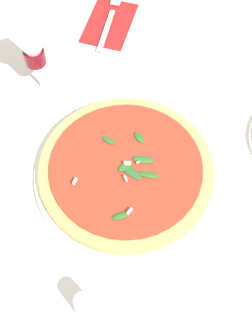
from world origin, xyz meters
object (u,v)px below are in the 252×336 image
object	(u,v)px
pizza_arugula_main	(126,171)
fork	(110,19)
wine_glass	(33,50)
shaker_pepper	(84,306)

from	to	relation	value
pizza_arugula_main	fork	xyz separation A→B (m)	(0.37, 0.20, -0.01)
pizza_arugula_main	wine_glass	bearing A→B (deg)	63.13
pizza_arugula_main	shaker_pepper	xyz separation A→B (m)	(-0.26, -0.04, 0.02)
pizza_arugula_main	wine_glass	distance (m)	0.30
pizza_arugula_main	fork	size ratio (longest dim) A/B	1.66
pizza_arugula_main	shaker_pepper	size ratio (longest dim) A/B	5.28
wine_glass	pizza_arugula_main	bearing A→B (deg)	-116.87
wine_glass	fork	xyz separation A→B (m)	(0.24, -0.05, -0.10)
fork	shaker_pepper	world-z (taller)	shaker_pepper
wine_glass	shaker_pepper	world-z (taller)	wine_glass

